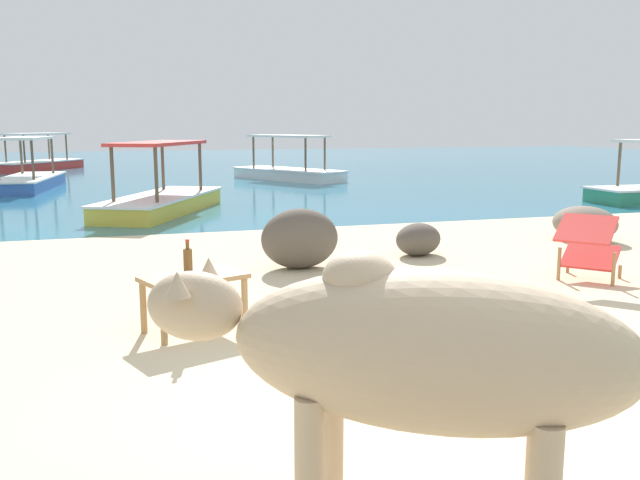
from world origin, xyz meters
TOP-DOWN VIEW (x-y plane):
  - sand_beach at (0.00, 0.00)m, footprint 18.00×14.00m
  - water_surface at (0.00, 22.00)m, footprint 60.00×36.00m
  - cow at (-1.08, -0.74)m, footprint 1.86×1.39m
  - low_bench_table at (-1.58, 2.16)m, footprint 0.87×0.68m
  - bottle at (-1.63, 2.07)m, footprint 0.07×0.07m
  - deck_chair_near at (2.39, 2.65)m, footprint 0.93×0.90m
  - shore_rock_large at (-0.19, 4.16)m, footprint 0.89×0.64m
  - shore_rock_small at (4.04, 4.80)m, footprint 0.97×1.09m
  - shore_rock_flat at (1.39, 4.46)m, footprint 0.80×0.75m
  - boat_yellow at (-1.29, 9.70)m, footprint 2.67×3.80m
  - boat_white at (2.79, 16.25)m, footprint 2.81×3.76m
  - boat_red at (-4.58, 23.03)m, footprint 3.05×3.67m
  - boat_blue at (-4.11, 15.31)m, footprint 1.61×3.79m

SIDE VIEW (x-z plane):
  - water_surface at x=0.00m, z-range -0.01..0.01m
  - sand_beach at x=0.00m, z-range 0.00..0.04m
  - shore_rock_flat at x=1.39m, z-range 0.04..0.43m
  - shore_rock_small at x=4.04m, z-range 0.04..0.51m
  - boat_yellow at x=-1.29m, z-range -0.35..0.94m
  - boat_white at x=2.79m, z-range -0.35..0.94m
  - boat_red at x=-4.58m, z-range -0.35..0.94m
  - boat_blue at x=-4.11m, z-range -0.35..0.94m
  - shore_rock_large at x=-0.19m, z-range 0.04..0.70m
  - low_bench_table at x=-1.58m, z-range 0.19..0.62m
  - deck_chair_near at x=2.39m, z-range 0.08..0.77m
  - bottle at x=-1.63m, z-range 0.45..0.75m
  - cow at x=-1.08m, z-range 0.22..1.32m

